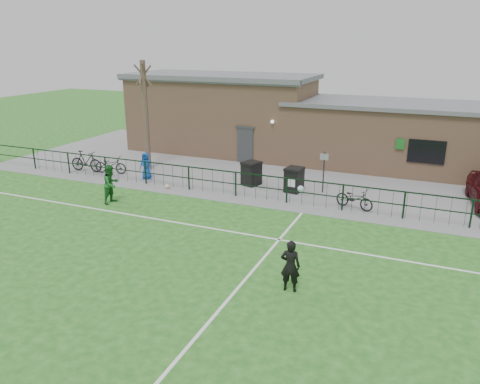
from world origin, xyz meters
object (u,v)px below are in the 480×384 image
at_px(sign_post, 324,172).
at_px(spectator_child, 146,166).
at_px(bare_tree, 146,117).
at_px(bicycle_c, 111,165).
at_px(outfield_player, 111,184).
at_px(bicycle_e, 355,198).
at_px(bicycle_b, 86,161).
at_px(ball_ground, 167,186).
at_px(wheelie_bin_left, 251,174).
at_px(wheelie_bin_right, 294,180).

bearing_deg(sign_post, spectator_child, -171.53).
relative_size(bare_tree, sign_post, 3.00).
bearing_deg(bicycle_c, bare_tree, -50.32).
relative_size(spectator_child, outfield_player, 0.80).
relative_size(sign_post, bicycle_e, 1.15).
bearing_deg(bicycle_b, bare_tree, -62.62).
relative_size(bicycle_e, outfield_player, 0.99).
relative_size(sign_post, ball_ground, 8.47).
bearing_deg(bicycle_c, ball_ground, -115.04).
distance_m(wheelie_bin_left, wheelie_bin_right, 2.31).
relative_size(bicycle_b, ball_ground, 8.22).
bearing_deg(spectator_child, wheelie_bin_left, 4.00).
height_order(wheelie_bin_left, ball_ground, wheelie_bin_left).
bearing_deg(wheelie_bin_right, ball_ground, -153.67).
distance_m(bare_tree, wheelie_bin_left, 6.98).
height_order(bare_tree, spectator_child, bare_tree).
height_order(wheelie_bin_right, ball_ground, wheelie_bin_right).
distance_m(bicycle_c, ball_ground, 4.45).
relative_size(wheelie_bin_right, ball_ground, 4.68).
bearing_deg(outfield_player, sign_post, -52.37).
xyz_separation_m(wheelie_bin_left, sign_post, (3.62, 0.21, 0.44)).
relative_size(wheelie_bin_left, bicycle_b, 0.57).
relative_size(sign_post, outfield_player, 1.14).
bearing_deg(spectator_child, bare_tree, 112.42).
bearing_deg(wheelie_bin_left, outfield_player, -115.82).
xyz_separation_m(wheelie_bin_left, outfield_player, (-4.78, -4.94, 0.30)).
relative_size(wheelie_bin_right, bicycle_e, 0.64).
relative_size(wheelie_bin_left, ball_ground, 4.71).
bearing_deg(sign_post, ball_ground, -161.63).
relative_size(bare_tree, wheelie_bin_left, 5.40).
bearing_deg(wheelie_bin_right, bicycle_c, -167.56).
bearing_deg(bare_tree, spectator_child, -59.74).
xyz_separation_m(wheelie_bin_right, ball_ground, (-5.91, -1.98, -0.45)).
relative_size(wheelie_bin_right, spectator_child, 0.78).
distance_m(wheelie_bin_right, bicycle_e, 3.36).
bearing_deg(bicycle_e, ball_ground, 112.05).
height_order(wheelie_bin_right, bicycle_e, wheelie_bin_right).
bearing_deg(bicycle_b, wheelie_bin_left, -87.51).
xyz_separation_m(bicycle_c, ball_ground, (4.28, -1.15, -0.38)).
bearing_deg(sign_post, bicycle_c, -173.81).
relative_size(bare_tree, bicycle_b, 3.09).
height_order(bicycle_c, outfield_player, outfield_player).
height_order(bicycle_c, bicycle_e, bicycle_c).
relative_size(wheelie_bin_left, outfield_player, 0.63).
bearing_deg(bare_tree, bicycle_c, -130.34).
bearing_deg(wheelie_bin_right, bare_tree, -177.31).
bearing_deg(wheelie_bin_right, wheelie_bin_left, -177.50).
relative_size(spectator_child, ball_ground, 5.97).
bearing_deg(wheelie_bin_left, bicycle_e, 2.96).
bearing_deg(bicycle_b, bicycle_c, -87.14).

